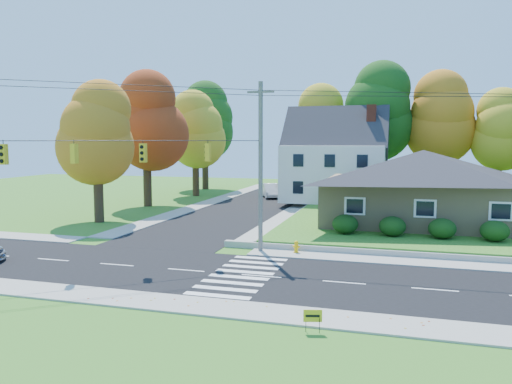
% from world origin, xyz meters
% --- Properties ---
extents(ground, '(120.00, 120.00, 0.00)m').
position_xyz_m(ground, '(0.00, 0.00, 0.00)').
color(ground, '#3D7923').
extents(road_main, '(90.00, 8.00, 0.02)m').
position_xyz_m(road_main, '(0.00, 0.00, 0.01)').
color(road_main, black).
rests_on(road_main, ground).
extents(road_cross, '(8.00, 44.00, 0.02)m').
position_xyz_m(road_cross, '(-8.00, 26.00, 0.01)').
color(road_cross, black).
rests_on(road_cross, ground).
extents(sidewalk_north, '(90.00, 2.00, 0.08)m').
position_xyz_m(sidewalk_north, '(0.00, 5.00, 0.04)').
color(sidewalk_north, '#9C9A90').
rests_on(sidewalk_north, ground).
extents(sidewalk_south, '(90.00, 2.00, 0.08)m').
position_xyz_m(sidewalk_south, '(0.00, -5.00, 0.04)').
color(sidewalk_south, '#9C9A90').
rests_on(sidewalk_south, ground).
extents(lawn, '(30.00, 30.00, 0.50)m').
position_xyz_m(lawn, '(13.00, 21.00, 0.25)').
color(lawn, '#3D7923').
rests_on(lawn, ground).
extents(ranch_house, '(14.60, 10.60, 5.40)m').
position_xyz_m(ranch_house, '(8.00, 16.00, 3.27)').
color(ranch_house, tan).
rests_on(ranch_house, lawn).
extents(colonial_house, '(10.40, 8.40, 9.60)m').
position_xyz_m(colonial_house, '(0.04, 28.00, 4.58)').
color(colonial_house, silver).
rests_on(colonial_house, lawn).
extents(hedge_row, '(10.70, 1.70, 1.27)m').
position_xyz_m(hedge_row, '(7.50, 9.80, 1.14)').
color(hedge_row, '#163A10').
rests_on(hedge_row, lawn).
extents(traffic_infrastructure, '(38.10, 10.66, 10.00)m').
position_xyz_m(traffic_infrastructure, '(-0.15, 1.35, 5.15)').
color(traffic_infrastructure, '#666059').
rests_on(traffic_infrastructure, ground).
extents(tree_lot_0, '(6.72, 6.72, 12.51)m').
position_xyz_m(tree_lot_0, '(-2.00, 34.00, 8.31)').
color(tree_lot_0, '#3F2A19').
rests_on(tree_lot_0, lawn).
extents(tree_lot_1, '(7.84, 7.84, 14.60)m').
position_xyz_m(tree_lot_1, '(4.00, 33.00, 9.61)').
color(tree_lot_1, '#3F2A19').
rests_on(tree_lot_1, lawn).
extents(tree_lot_2, '(7.28, 7.28, 13.56)m').
position_xyz_m(tree_lot_2, '(10.00, 34.00, 8.96)').
color(tree_lot_2, '#3F2A19').
rests_on(tree_lot_2, lawn).
extents(tree_lot_3, '(6.16, 6.16, 11.47)m').
position_xyz_m(tree_lot_3, '(16.00, 33.00, 7.65)').
color(tree_lot_3, '#3F2A19').
rests_on(tree_lot_3, lawn).
extents(tree_west_0, '(6.16, 6.16, 11.47)m').
position_xyz_m(tree_west_0, '(-17.00, 12.00, 7.15)').
color(tree_west_0, '#3F2A19').
rests_on(tree_west_0, ground).
extents(tree_west_1, '(7.28, 7.28, 13.56)m').
position_xyz_m(tree_west_1, '(-18.00, 22.00, 8.46)').
color(tree_west_1, '#3F2A19').
rests_on(tree_west_1, ground).
extents(tree_west_2, '(6.72, 6.72, 12.51)m').
position_xyz_m(tree_west_2, '(-17.00, 32.00, 7.81)').
color(tree_west_2, '#3F2A19').
rests_on(tree_west_2, ground).
extents(tree_west_3, '(7.84, 7.84, 14.60)m').
position_xyz_m(tree_west_3, '(-19.00, 40.00, 9.11)').
color(tree_west_3, '#3F2A19').
rests_on(tree_west_3, ground).
extents(white_car, '(3.47, 5.11, 1.59)m').
position_xyz_m(white_car, '(-7.94, 32.64, 0.82)').
color(white_car, silver).
rests_on(white_car, road_cross).
extents(fire_hydrant, '(0.44, 0.34, 0.77)m').
position_xyz_m(fire_hydrant, '(0.65, 5.30, 0.37)').
color(fire_hydrant, '#EDAC08').
rests_on(fire_hydrant, ground).
extents(yard_sign, '(0.64, 0.19, 0.81)m').
position_xyz_m(yard_sign, '(3.61, -6.37, 0.58)').
color(yard_sign, black).
rests_on(yard_sign, ground).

